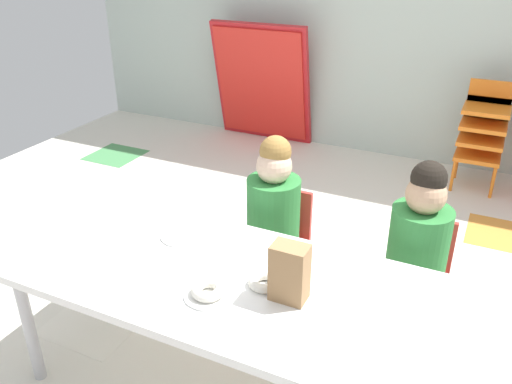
# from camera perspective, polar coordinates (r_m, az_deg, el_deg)

# --- Properties ---
(ground_plane) EXTENTS (6.14, 4.92, 0.02)m
(ground_plane) POSITION_cam_1_polar(r_m,az_deg,el_deg) (2.75, 4.37, -13.77)
(ground_plane) COLOR silver
(craft_table) EXTENTS (1.84, 0.77, 0.57)m
(craft_table) POSITION_cam_1_polar(r_m,az_deg,el_deg) (2.05, -1.46, -10.56)
(craft_table) COLOR white
(craft_table) RESTS_ON ground_plane
(seated_child_near_camera) EXTENTS (0.34, 0.34, 0.92)m
(seated_child_near_camera) POSITION_cam_1_polar(r_m,az_deg,el_deg) (2.56, 1.99, -1.75)
(seated_child_near_camera) COLOR red
(seated_child_near_camera) RESTS_ON ground_plane
(seated_child_middle_seat) EXTENTS (0.32, 0.32, 0.92)m
(seated_child_middle_seat) POSITION_cam_1_polar(r_m,az_deg,el_deg) (2.40, 17.29, -5.01)
(seated_child_middle_seat) COLOR red
(seated_child_middle_seat) RESTS_ON ground_plane
(kid_chair_orange_stack) EXTENTS (0.32, 0.30, 0.80)m
(kid_chair_orange_stack) POSITION_cam_1_polar(r_m,az_deg,el_deg) (4.24, 23.43, 6.26)
(kid_chair_orange_stack) COLOR orange
(kid_chair_orange_stack) RESTS_ON ground_plane
(folded_activity_table) EXTENTS (0.90, 0.29, 1.09)m
(folded_activity_table) POSITION_cam_1_polar(r_m,az_deg,el_deg) (4.84, 0.61, 11.70)
(folded_activity_table) COLOR red
(folded_activity_table) RESTS_ON ground_plane
(paper_bag_brown) EXTENTS (0.13, 0.09, 0.22)m
(paper_bag_brown) POSITION_cam_1_polar(r_m,az_deg,el_deg) (1.88, 3.66, -8.74)
(paper_bag_brown) COLOR #9E754C
(paper_bag_brown) RESTS_ON craft_table
(paper_plate_near_edge) EXTENTS (0.18, 0.18, 0.01)m
(paper_plate_near_edge) POSITION_cam_1_polar(r_m,az_deg,el_deg) (1.95, -5.19, -11.10)
(paper_plate_near_edge) COLOR white
(paper_plate_near_edge) RESTS_ON craft_table
(paper_plate_center_table) EXTENTS (0.18, 0.18, 0.01)m
(paper_plate_center_table) POSITION_cam_1_polar(r_m,az_deg,el_deg) (2.31, -8.09, -4.76)
(paper_plate_center_table) COLOR white
(paper_plate_center_table) RESTS_ON craft_table
(donut_powdered_on_plate) EXTENTS (0.13, 0.13, 0.04)m
(donut_powdered_on_plate) POSITION_cam_1_polar(r_m,az_deg,el_deg) (1.94, -5.22, -10.55)
(donut_powdered_on_plate) COLOR white
(donut_powdered_on_plate) RESTS_ON craft_table
(donut_powdered_loose) EXTENTS (0.12, 0.12, 0.04)m
(donut_powdered_loose) POSITION_cam_1_polar(r_m,az_deg,el_deg) (1.99, 0.90, -9.75)
(donut_powdered_loose) COLOR white
(donut_powdered_loose) RESTS_ON craft_table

